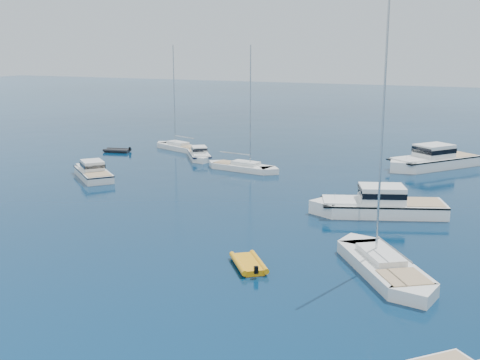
% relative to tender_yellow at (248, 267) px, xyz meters
% --- Properties ---
extents(ground, '(400.00, 400.00, 0.00)m').
position_rel_tender_yellow_xyz_m(ground, '(-4.81, -12.73, 0.00)').
color(ground, navy).
rests_on(ground, ground).
extents(motor_cruiser_centre, '(12.60, 7.83, 3.17)m').
position_rel_tender_yellow_xyz_m(motor_cruiser_centre, '(4.77, 15.78, 0.00)').
color(motor_cruiser_centre, white).
rests_on(motor_cruiser_centre, ground).
extents(motor_cruiser_far_l, '(8.85, 7.97, 2.40)m').
position_rel_tender_yellow_xyz_m(motor_cruiser_far_l, '(-26.23, 17.25, 0.00)').
color(motor_cruiser_far_l, silver).
rests_on(motor_cruiser_far_l, ground).
extents(motor_cruiser_distant, '(11.04, 13.05, 3.47)m').
position_rel_tender_yellow_xyz_m(motor_cruiser_distant, '(5.95, 38.29, 0.00)').
color(motor_cruiser_distant, white).
rests_on(motor_cruiser_distant, ground).
extents(motor_cruiser_horizon, '(6.37, 7.48, 1.99)m').
position_rel_tender_yellow_xyz_m(motor_cruiser_horizon, '(-21.17, 31.76, 0.00)').
color(motor_cruiser_horizon, white).
rests_on(motor_cruiser_horizon, ground).
extents(sailboat_mid_r, '(9.49, 11.53, 17.58)m').
position_rel_tender_yellow_xyz_m(sailboat_mid_r, '(8.01, 2.73, 0.00)').
color(sailboat_mid_r, silver).
rests_on(sailboat_mid_r, ground).
extents(sailboat_centre, '(10.11, 3.87, 14.48)m').
position_rel_tender_yellow_xyz_m(sailboat_centre, '(-13.29, 27.70, 0.00)').
color(sailboat_centre, white).
rests_on(sailboat_centre, ground).
extents(sailboat_far_l, '(10.11, 5.89, 14.47)m').
position_rel_tender_yellow_xyz_m(sailboat_far_l, '(-26.91, 36.61, 0.00)').
color(sailboat_far_l, white).
rests_on(sailboat_far_l, ground).
extents(tender_yellow, '(4.03, 4.32, 0.95)m').
position_rel_tender_yellow_xyz_m(tender_yellow, '(0.00, 0.00, 0.00)').
color(tender_yellow, orange).
rests_on(tender_yellow, ground).
extents(tender_grey_far, '(3.95, 2.72, 0.95)m').
position_rel_tender_yellow_xyz_m(tender_grey_far, '(-33.46, 31.36, 0.00)').
color(tender_grey_far, black).
rests_on(tender_grey_far, ground).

